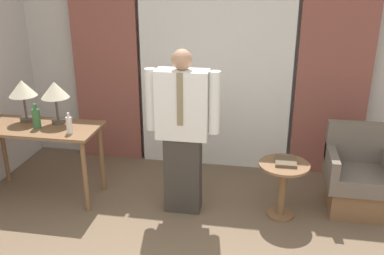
% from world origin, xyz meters
% --- Properties ---
extents(wall_back, '(10.00, 0.06, 2.70)m').
position_xyz_m(wall_back, '(0.00, 3.14, 1.35)').
color(wall_back, beige).
rests_on(wall_back, ground_plane).
extents(curtain_sheer_center, '(1.77, 0.06, 2.58)m').
position_xyz_m(curtain_sheer_center, '(0.00, 3.01, 1.29)').
color(curtain_sheer_center, white).
rests_on(curtain_sheer_center, ground_plane).
extents(curtain_drape_left, '(0.81, 0.06, 2.58)m').
position_xyz_m(curtain_drape_left, '(-1.33, 3.01, 1.29)').
color(curtain_drape_left, brown).
rests_on(curtain_drape_left, ground_plane).
extents(curtain_drape_right, '(0.81, 0.06, 2.58)m').
position_xyz_m(curtain_drape_right, '(1.33, 3.01, 1.29)').
color(curtain_drape_right, brown).
rests_on(curtain_drape_right, ground_plane).
extents(desk, '(1.28, 0.56, 0.80)m').
position_xyz_m(desk, '(-1.70, 1.91, 0.68)').
color(desk, brown).
rests_on(desk, ground_plane).
extents(table_lamp_left, '(0.28, 0.28, 0.45)m').
position_xyz_m(table_lamp_left, '(-1.87, 2.03, 1.14)').
color(table_lamp_left, '#4C4238').
rests_on(table_lamp_left, desk).
extents(table_lamp_right, '(0.28, 0.28, 0.45)m').
position_xyz_m(table_lamp_right, '(-1.52, 2.03, 1.14)').
color(table_lamp_right, '#4C4238').
rests_on(table_lamp_right, desk).
extents(bottle_near_edge, '(0.06, 0.06, 0.21)m').
position_xyz_m(bottle_near_edge, '(-1.28, 1.80, 0.88)').
color(bottle_near_edge, silver).
rests_on(bottle_near_edge, desk).
extents(bottle_by_lamp, '(0.08, 0.08, 0.26)m').
position_xyz_m(bottle_by_lamp, '(-1.66, 1.87, 0.90)').
color(bottle_by_lamp, '#336638').
rests_on(bottle_by_lamp, desk).
extents(person, '(0.71, 0.23, 1.65)m').
position_xyz_m(person, '(-0.17, 1.89, 0.88)').
color(person, '#38332D').
rests_on(person, ground_plane).
extents(armchair, '(0.62, 0.57, 0.87)m').
position_xyz_m(armchair, '(1.55, 2.19, 0.33)').
color(armchair, brown).
rests_on(armchair, ground_plane).
extents(side_table, '(0.49, 0.49, 0.57)m').
position_xyz_m(side_table, '(0.81, 1.94, 0.38)').
color(side_table, brown).
rests_on(side_table, ground_plane).
extents(book, '(0.20, 0.24, 0.03)m').
position_xyz_m(book, '(0.82, 1.96, 0.58)').
color(book, brown).
rests_on(book, side_table).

